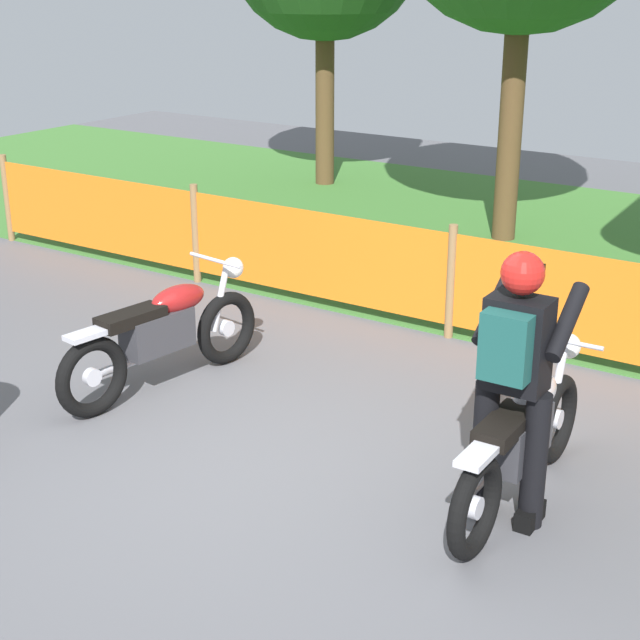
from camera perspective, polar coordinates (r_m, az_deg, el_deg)
ground at (r=6.66m, az=-3.60°, el=-8.57°), size 24.00×24.00×0.02m
grass_verge at (r=11.84m, az=14.78°, el=3.97°), size 24.00×6.71×0.01m
barrier_fence at (r=8.70m, az=7.70°, el=2.33°), size 11.91×0.08×1.05m
motorcycle_lead at (r=7.72m, az=-9.16°, el=-0.78°), size 0.63×1.99×0.94m
motorcycle_trailing at (r=6.14m, az=11.75°, el=-6.79°), size 0.57×1.95×0.92m
rider_trailing at (r=5.74m, az=11.35°, el=-3.16°), size 0.55×0.68×1.69m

